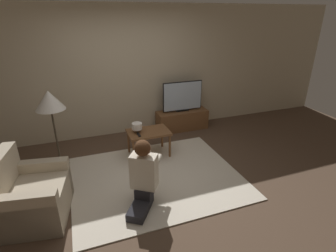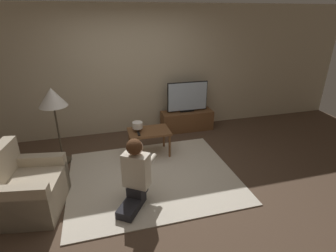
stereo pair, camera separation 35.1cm
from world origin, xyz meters
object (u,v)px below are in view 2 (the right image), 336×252
floor_lamp (53,100)px  armchair (27,190)px  table_lamp (137,126)px  person_kneeling (136,172)px  tv (187,97)px  coffee_table (149,134)px

floor_lamp → armchair: bearing=-104.7°
floor_lamp → armchair: (-0.31, -1.17, -0.83)m
armchair → table_lamp: (1.63, 1.05, 0.28)m
armchair → person_kneeling: 1.42m
tv → armchair: (-2.86, -1.92, -0.46)m
floor_lamp → table_lamp: bearing=-5.2°
tv → floor_lamp: floor_lamp is taller
armchair → table_lamp: armchair is taller
coffee_table → table_lamp: table_lamp is taller
tv → armchair: size_ratio=0.90×
coffee_table → table_lamp: (-0.20, 0.03, 0.16)m
armchair → tv: bearing=-46.4°
table_lamp → floor_lamp: bearing=174.8°
coffee_table → floor_lamp: bearing=174.2°
table_lamp → coffee_table: bearing=-9.5°
coffee_table → armchair: (-1.82, -1.02, -0.12)m
tv → armchair: bearing=-146.1°
person_kneeling → table_lamp: bearing=-66.2°
tv → floor_lamp: bearing=-163.7°
armchair → table_lamp: bearing=-47.4°
person_kneeling → table_lamp: 1.33m
coffee_table → armchair: bearing=-150.8°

